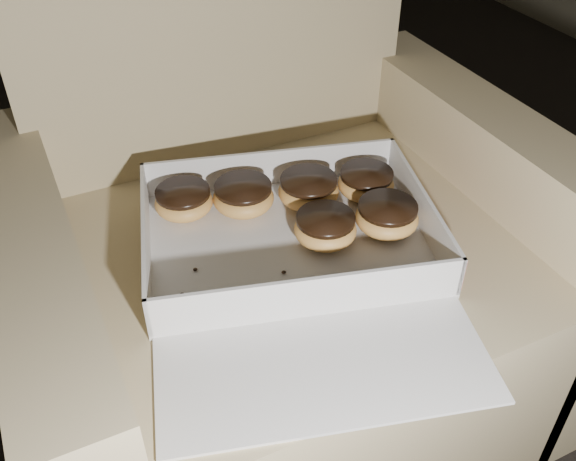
# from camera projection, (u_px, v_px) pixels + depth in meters

# --- Properties ---
(armchair) EXTENTS (0.89, 0.75, 0.93)m
(armchair) POSITION_uv_depth(u_px,v_px,m) (278.00, 271.00, 1.16)
(armchair) COLOR tan
(armchair) RESTS_ON floor
(bakery_box) EXTENTS (0.56, 0.61, 0.07)m
(bakery_box) POSITION_uv_depth(u_px,v_px,m) (296.00, 256.00, 0.98)
(bakery_box) COLOR silver
(bakery_box) RESTS_ON armchair
(donut_a) EXTENTS (0.10, 0.10, 0.05)m
(donut_a) POSITION_uv_depth(u_px,v_px,m) (387.00, 217.00, 1.02)
(donut_a) COLOR #E2A74F
(donut_a) RESTS_ON bakery_box
(donut_b) EXTENTS (0.10, 0.10, 0.05)m
(donut_b) POSITION_uv_depth(u_px,v_px,m) (325.00, 228.00, 1.00)
(donut_b) COLOR #E2A74F
(donut_b) RESTS_ON bakery_box
(donut_c) EXTENTS (0.10, 0.10, 0.05)m
(donut_c) POSITION_uv_depth(u_px,v_px,m) (243.00, 196.00, 1.06)
(donut_c) COLOR #E2A74F
(donut_c) RESTS_ON bakery_box
(donut_d) EXTENTS (0.10, 0.10, 0.05)m
(donut_d) POSITION_uv_depth(u_px,v_px,m) (184.00, 201.00, 1.06)
(donut_d) COLOR #E2A74F
(donut_d) RESTS_ON bakery_box
(donut_e) EXTENTS (0.10, 0.10, 0.05)m
(donut_e) POSITION_uv_depth(u_px,v_px,m) (366.00, 183.00, 1.10)
(donut_e) COLOR #E2A74F
(donut_e) RESTS_ON bakery_box
(donut_f) EXTENTS (0.10, 0.10, 0.05)m
(donut_f) POSITION_uv_depth(u_px,v_px,m) (308.00, 190.00, 1.08)
(donut_f) COLOR #E2A74F
(donut_f) RESTS_ON bakery_box
(crumb_a) EXTENTS (0.01, 0.01, 0.00)m
(crumb_a) POSITION_uv_depth(u_px,v_px,m) (182.00, 294.00, 0.92)
(crumb_a) COLOR black
(crumb_a) RESTS_ON bakery_box
(crumb_b) EXTENTS (0.01, 0.01, 0.00)m
(crumb_b) POSITION_uv_depth(u_px,v_px,m) (234.00, 307.00, 0.90)
(crumb_b) COLOR black
(crumb_b) RESTS_ON bakery_box
(crumb_c) EXTENTS (0.01, 0.01, 0.00)m
(crumb_c) POSITION_uv_depth(u_px,v_px,m) (284.00, 272.00, 0.96)
(crumb_c) COLOR black
(crumb_c) RESTS_ON bakery_box
(crumb_d) EXTENTS (0.01, 0.01, 0.00)m
(crumb_d) POSITION_uv_depth(u_px,v_px,m) (195.00, 269.00, 0.96)
(crumb_d) COLOR black
(crumb_d) RESTS_ON bakery_box
(crumb_e) EXTENTS (0.01, 0.01, 0.00)m
(crumb_e) POSITION_uv_depth(u_px,v_px,m) (209.00, 305.00, 0.90)
(crumb_e) COLOR black
(crumb_e) RESTS_ON bakery_box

